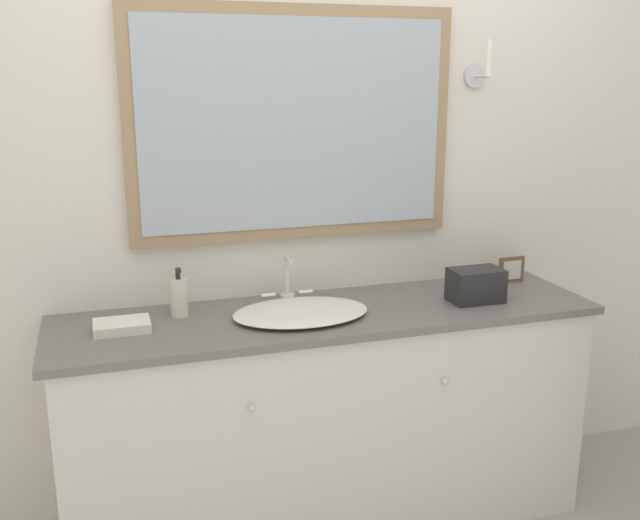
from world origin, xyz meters
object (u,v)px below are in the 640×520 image
object	(u,v)px
sink_basin	(300,311)
soap_bottle	(179,297)
appliance_box	(476,285)
picture_frame	(511,270)

from	to	relation	value
sink_basin	soap_bottle	xyz separation A→B (m)	(-0.42, 0.13, 0.05)
appliance_box	soap_bottle	bearing A→B (deg)	171.25
picture_frame	sink_basin	bearing A→B (deg)	-171.27
soap_bottle	appliance_box	xyz separation A→B (m)	(1.12, -0.17, -0.01)
soap_bottle	appliance_box	distance (m)	1.13
appliance_box	picture_frame	distance (m)	0.33
sink_basin	picture_frame	world-z (taller)	sink_basin
appliance_box	picture_frame	size ratio (longest dim) A/B	1.74
appliance_box	picture_frame	world-z (taller)	appliance_box
sink_basin	picture_frame	size ratio (longest dim) A/B	4.30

